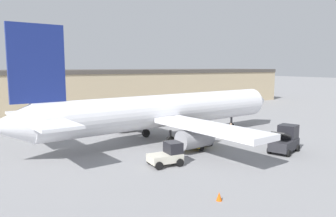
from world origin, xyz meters
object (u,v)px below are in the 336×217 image
Objects in this scene: ground_crew_worker at (231,130)px; safety_cone_near at (219,196)px; airplane at (161,111)px; pushback_tug at (199,137)px; baggage_tug at (168,155)px; belt_loader_truck at (285,140)px.

ground_crew_worker reaches higher than safety_cone_near.
pushback_tug is at bearing -74.12° from airplane.
belt_loader_truck is (11.75, -1.95, 0.28)m from baggage_tug.
ground_crew_worker is 5.68m from pushback_tug.
pushback_tug reaches higher than ground_crew_worker.
baggage_tug is (-3.95, -8.31, -2.36)m from airplane.
airplane is 9.09× the size of belt_loader_truck.
pushback_tug is (1.91, -4.51, -2.19)m from airplane.
safety_cone_near is at bearing -113.88° from airplane.
ground_crew_worker is at bearing -15.17° from pushback_tug.
ground_crew_worker is 0.43× the size of belt_loader_truck.
baggage_tug is 7.87m from safety_cone_near.
airplane is at bearing -57.66° from ground_crew_worker.
baggage_tug is 5.01× the size of safety_cone_near.
baggage_tug reaches higher than ground_crew_worker.
belt_loader_truck is at bearing 57.62° from ground_crew_worker.
pushback_tug is at bearing 115.23° from belt_loader_truck.
ground_crew_worker is at bearing 72.78° from belt_loader_truck.
pushback_tug reaches higher than safety_cone_near.
airplane is at bearing 82.31° from pushback_tug.
ground_crew_worker is 7.28m from belt_loader_truck.
airplane is 12.95× the size of baggage_tug.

